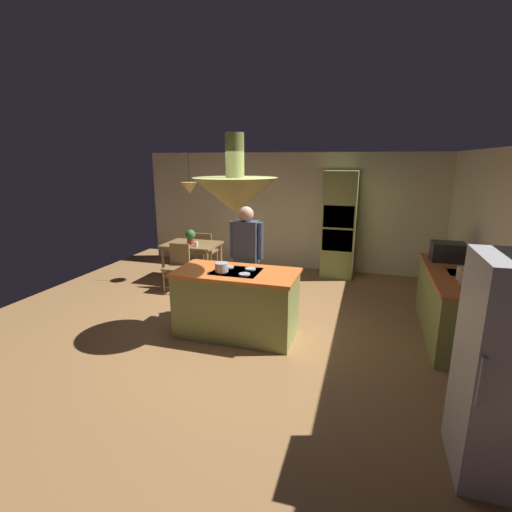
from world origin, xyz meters
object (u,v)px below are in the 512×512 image
Objects in this scene: canister_sugar at (461,273)px; microwave_on_counter at (448,252)px; dining_table at (192,249)px; chair_facing_island at (178,264)px; potted_plant_on_table at (190,236)px; chair_by_back_wall at (205,249)px; cooking_pot_on_cooktop at (222,267)px; kitchen_island at (237,303)px; person_at_island at (246,254)px; canister_flour at (464,278)px; oven_tower at (339,225)px; cup_on_table at (196,244)px.

microwave_on_counter is (0.00, 0.96, 0.05)m from canister_sugar.
dining_table is 1.23× the size of chair_facing_island.
microwave_on_counter is (4.52, -0.59, 0.14)m from potted_plant_on_table.
cooking_pot_on_cooktop is at bearing 118.34° from chair_by_back_wall.
chair_by_back_wall reaches higher than dining_table.
kitchen_island is at bearing -170.74° from canister_sugar.
person_at_island reaches higher than potted_plant_on_table.
person_at_island is at bearing -25.56° from chair_facing_island.
canister_flour is at bearing -21.81° from dining_table.
microwave_on_counter is 3.38m from cooking_pot_on_cooktop.
chair_by_back_wall is 2.90× the size of potted_plant_on_table.
cooking_pot_on_cooktop is (-1.26, -3.37, -0.08)m from oven_tower.
cooking_pot_on_cooktop is (-3.00, -0.41, -0.00)m from canister_flour.
canister_sugar is at bearing -18.95° from potted_plant_on_table.
chair_facing_island is (-2.80, -1.77, -0.59)m from oven_tower.
potted_plant_on_table is (0.02, -0.71, 0.42)m from chair_by_back_wall.
microwave_on_counter is at bearing -7.49° from potted_plant_on_table.
dining_table is 4.90m from canister_flour.
chair_by_back_wall is at bearing 151.72° from canister_flour.
oven_tower is at bearing 22.21° from dining_table.
oven_tower is at bearing 120.44° from canister_flour.
person_at_island reaches higher than cup_on_table.
cooking_pot_on_cooktop reaches higher than cup_on_table.
cooking_pot_on_cooktop is at bearing -95.15° from person_at_island.
kitchen_island is at bearing -51.01° from dining_table.
person_at_island is 1.98× the size of chair_facing_island.
microwave_on_counter reaches higher than dining_table.
canister_sugar is (1.74, -2.78, -0.08)m from oven_tower.
chair_by_back_wall is (0.00, 0.63, -0.15)m from dining_table.
potted_plant_on_table is (-1.68, 2.01, 0.46)m from kitchen_island.
potted_plant_on_table reaches higher than cup_on_table.
potted_plant_on_table is at bearing -77.04° from dining_table.
microwave_on_counter reaches higher than cup_on_table.
microwave_on_counter reaches higher than canister_flour.
kitchen_island is at bearing 39.09° from cooking_pot_on_cooktop.
person_at_island is 2.07m from potted_plant_on_table.
kitchen_island is at bearing -108.73° from oven_tower.
person_at_island is 2.93m from canister_sugar.
kitchen_island is 10.04× the size of canister_flour.
chair_facing_island is 2.90× the size of potted_plant_on_table.
potted_plant_on_table is at bearing 129.83° from kitchen_island.
chair_by_back_wall is at bearing 90.00° from chair_facing_island.
canister_sugar is 0.96m from microwave_on_counter.
canister_sugar is (4.54, -2.26, 0.51)m from chair_by_back_wall.
canister_flour is 0.18m from canister_sugar.
canister_flour is (2.84, 0.28, 0.54)m from kitchen_island.
canister_flour is at bearing -20.39° from cup_on_table.
chair_facing_island is at bearing 139.06° from kitchen_island.
dining_table is at bearing 134.11° from cup_on_table.
canister_sugar is 0.95× the size of cooking_pot_on_cooktop.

